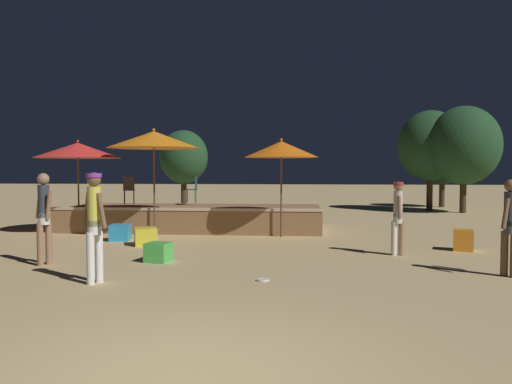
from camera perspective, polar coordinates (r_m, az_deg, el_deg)
The scene contains 20 objects.
ground_plane at distance 4.98m, azimuth -8.12°, elevation -20.31°, with size 120.00×120.00×0.00m, color tan.
wooden_deck at distance 16.36m, azimuth -7.06°, elevation -2.94°, with size 8.15×3.10×0.80m.
patio_umbrella_0 at distance 14.22m, azimuth 2.91°, elevation 4.89°, with size 2.11×2.11×2.82m.
patio_umbrella_1 at distance 16.10m, azimuth -19.69°, elevation 4.50°, with size 2.57×2.57×2.83m.
patio_umbrella_2 at distance 14.88m, azimuth -11.60°, elevation 5.87°, with size 2.70×2.70×3.13m.
cube_seat_0 at distance 13.09m, azimuth -12.50°, elevation -4.98°, with size 0.71×0.71×0.45m.
cube_seat_1 at distance 14.09m, azimuth -15.25°, elevation -4.48°, with size 0.56×0.56×0.44m.
cube_seat_2 at distance 12.91m, azimuth 22.62°, elevation -5.11°, with size 0.56×0.56×0.50m.
cube_seat_3 at distance 10.72m, azimuth -11.07°, elevation -6.77°, with size 0.55×0.55×0.40m.
person_0 at distance 10.07m, azimuth 27.02°, elevation -3.24°, with size 0.42×0.40×1.76m.
person_1 at distance 8.87m, azimuth -17.99°, elevation -2.97°, with size 0.54×0.34×1.89m.
person_2 at distance 10.93m, azimuth -23.08°, elevation -2.31°, with size 0.52×0.38×1.86m.
person_3 at distance 11.65m, azimuth 15.91°, elevation -2.49°, with size 0.29×0.47×1.66m.
bistro_chair_0 at distance 16.91m, azimuth -14.32°, elevation 0.51°, with size 0.42×0.43×0.90m.
bistro_chair_1 at distance 17.11m, azimuth -7.12°, elevation 0.60°, with size 0.40×0.40×0.90m.
frisbee_disc at distance 8.80m, azimuth 0.78°, elevation -9.99°, with size 0.22×0.22×0.03m.
background_tree_0 at distance 27.29m, azimuth 20.53°, elevation 3.30°, with size 2.15×2.15×3.55m.
background_tree_1 at distance 24.73m, azimuth 19.30°, elevation 5.01°, with size 2.98×2.98×4.69m.
background_tree_2 at distance 24.01m, azimuth 22.67°, elevation 4.92°, with size 3.16×3.16×4.74m.
background_tree_3 at distance 24.62m, azimuth -8.27°, elevation 3.96°, with size 2.36×2.36×3.84m.
Camera 1 is at (1.05, -4.47, 1.94)m, focal length 35.00 mm.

